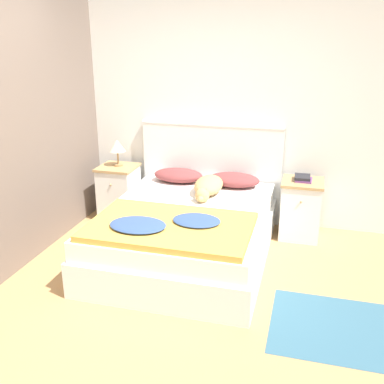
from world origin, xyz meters
TOP-DOWN VIEW (x-y plane):
  - ground_plane at (0.00, 0.00)m, footprint 16.00×16.00m
  - wall_back at (0.00, 2.13)m, footprint 9.00×0.06m
  - wall_side_left at (-1.42, 1.05)m, footprint 0.06×3.10m
  - bed at (0.04, 1.03)m, footprint 1.55×2.01m
  - headboard at (0.04, 2.06)m, footprint 1.63×0.06m
  - nightstand_left at (-1.01, 1.79)m, footprint 0.43×0.44m
  - nightstand_right at (1.09, 1.79)m, footprint 0.43×0.44m
  - pillow_left at (-0.28, 1.81)m, footprint 0.56×0.35m
  - pillow_right at (0.36, 1.81)m, footprint 0.56×0.35m
  - quilt at (0.03, 0.52)m, footprint 1.38×0.91m
  - dog at (0.14, 1.49)m, footprint 0.29×0.70m
  - book_stack at (1.09, 1.81)m, footprint 0.19×0.21m
  - table_lamp at (-1.01, 1.82)m, footprint 0.19×0.19m
  - rug at (1.59, 0.20)m, footprint 1.28×0.85m

SIDE VIEW (x-z plane):
  - ground_plane at x=0.00m, z-range 0.00..0.00m
  - rug at x=1.59m, z-range 0.00..0.00m
  - bed at x=0.04m, z-range 0.00..0.50m
  - nightstand_left at x=-1.01m, z-range 0.00..0.63m
  - nightstand_right at x=1.09m, z-range 0.00..0.63m
  - quilt at x=0.03m, z-range 0.49..0.59m
  - pillow_left at x=-0.28m, z-range 0.50..0.65m
  - pillow_right at x=0.36m, z-range 0.50..0.65m
  - dog at x=0.14m, z-range 0.50..0.68m
  - headboard at x=0.04m, z-range 0.02..1.17m
  - book_stack at x=1.09m, z-range 0.63..0.68m
  - table_lamp at x=-1.01m, z-range 0.70..1.01m
  - wall_back at x=0.00m, z-range 0.00..2.55m
  - wall_side_left at x=-1.42m, z-range 0.00..2.55m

